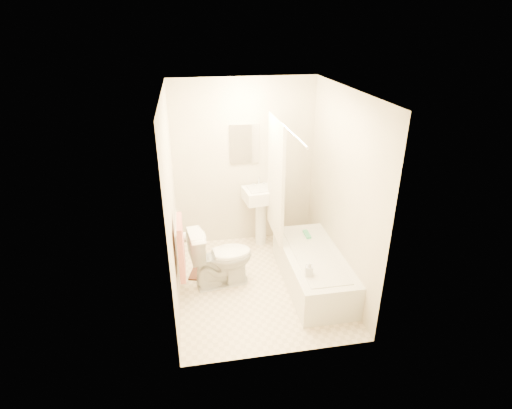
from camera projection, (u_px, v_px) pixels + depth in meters
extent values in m
plane|color=beige|center=(259.00, 283.00, 5.10)|extent=(2.40, 2.40, 0.00)
plane|color=white|center=(260.00, 91.00, 4.09)|extent=(2.40, 2.40, 0.00)
cube|color=beige|center=(244.00, 164.00, 5.66)|extent=(2.00, 0.02, 2.40)
cube|color=beige|center=(171.00, 204.00, 4.43)|extent=(0.02, 2.40, 2.40)
cube|color=beige|center=(342.00, 192.00, 4.75)|extent=(0.02, 2.40, 2.40)
cube|color=white|center=(244.00, 144.00, 5.52)|extent=(0.40, 0.03, 0.55)
cylinder|color=silver|center=(285.00, 126.00, 4.39)|extent=(0.03, 1.70, 0.03)
cube|color=silver|center=(276.00, 179.00, 5.08)|extent=(0.04, 0.80, 1.55)
cylinder|color=silver|center=(176.00, 222.00, 4.26)|extent=(0.02, 0.60, 0.02)
cube|color=#CC7266|center=(181.00, 247.00, 4.40)|extent=(0.06, 0.45, 0.66)
cylinder|color=white|center=(181.00, 237.00, 4.76)|extent=(0.11, 0.12, 0.12)
imported|color=silver|center=(221.00, 257.00, 4.95)|extent=(0.84, 0.55, 0.77)
cube|color=#4C2D21|center=(214.00, 271.00, 5.33)|extent=(0.70, 0.59, 0.02)
imported|color=silver|center=(309.00, 269.00, 4.46)|extent=(0.10, 0.10, 0.19)
cube|color=#45AF75|center=(307.00, 235.00, 5.33)|extent=(0.07, 0.21, 0.04)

